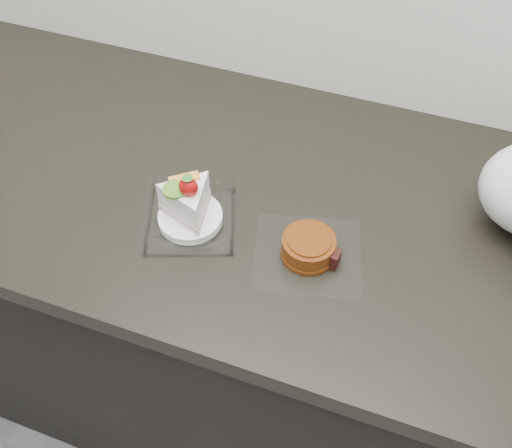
{
  "coord_description": "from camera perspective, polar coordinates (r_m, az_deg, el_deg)",
  "views": [
    {
      "loc": [
        0.18,
        1.05,
        1.62
      ],
      "look_at": [
        -0.01,
        1.59,
        0.94
      ],
      "focal_mm": 40.0,
      "sensor_mm": 36.0,
      "label": 1
    }
  ],
  "objects": [
    {
      "name": "cake_tray",
      "position": [
        0.93,
        -6.68,
        1.41
      ],
      "size": [
        0.19,
        0.19,
        0.11
      ],
      "rotation": [
        0.0,
        0.0,
        0.35
      ],
      "color": "white",
      "rests_on": "counter"
    },
    {
      "name": "counter",
      "position": [
        1.34,
        1.87,
        -10.3
      ],
      "size": [
        2.04,
        0.64,
        0.9
      ],
      "color": "black",
      "rests_on": "ground"
    },
    {
      "name": "mooncake_wrap",
      "position": [
        0.89,
        5.35,
        -2.48
      ],
      "size": [
        0.2,
        0.19,
        0.04
      ],
      "rotation": [
        0.0,
        0.0,
        0.42
      ],
      "color": "white",
      "rests_on": "counter"
    }
  ]
}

